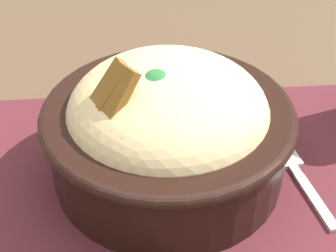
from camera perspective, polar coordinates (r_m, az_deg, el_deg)
table at (r=0.51m, az=5.99°, el=-9.96°), size 1.23×0.92×0.71m
placemat at (r=0.45m, az=1.85°, el=-6.46°), size 0.40×0.30×0.00m
bowl at (r=0.43m, az=-0.03°, el=0.05°), size 0.21×0.21×0.12m
fork at (r=0.47m, az=14.12°, el=-4.99°), size 0.03×0.13×0.00m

